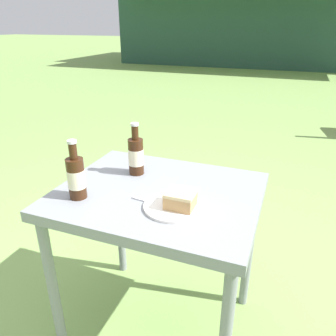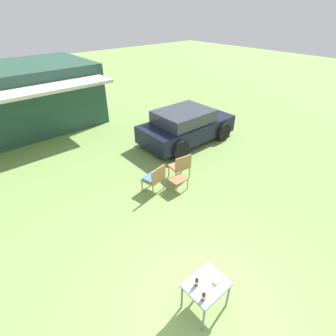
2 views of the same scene
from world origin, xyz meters
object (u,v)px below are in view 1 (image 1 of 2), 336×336
(patio_table, at_px, (159,210))
(cake_on_plate, at_px, (177,203))
(cola_bottle_far, at_px, (76,177))
(cola_bottle_near, at_px, (136,155))

(patio_table, distance_m, cake_on_plate, 0.18)
(patio_table, relative_size, cola_bottle_far, 3.45)
(cola_bottle_near, bearing_deg, cola_bottle_far, -112.24)
(patio_table, bearing_deg, cake_on_plate, -41.97)
(cake_on_plate, bearing_deg, patio_table, 138.03)
(cola_bottle_near, xyz_separation_m, cola_bottle_far, (-0.11, -0.26, 0.00))
(cola_bottle_near, bearing_deg, cake_on_plate, -39.30)
(cake_on_plate, relative_size, cola_bottle_near, 0.94)
(cake_on_plate, xyz_separation_m, cola_bottle_near, (-0.25, 0.21, 0.06))
(cola_bottle_far, bearing_deg, patio_table, 31.10)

